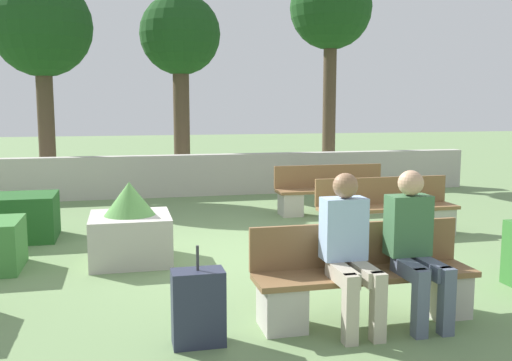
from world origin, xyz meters
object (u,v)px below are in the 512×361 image
(bench_right_side, at_px, (387,213))
(tree_center_left, at_px, (180,40))
(person_seated_man, at_px, (349,244))
(tree_center_right, at_px, (331,13))
(bench_front, at_px, (364,283))
(suitcase, at_px, (198,308))
(person_seated_woman, at_px, (415,239))
(tree_leftmost, at_px, (42,30))
(bench_left_side, at_px, (332,195))
(planter_corner_left, at_px, (130,229))

(bench_right_side, bearing_deg, tree_center_left, 113.11)
(person_seated_man, height_order, tree_center_right, tree_center_right)
(bench_front, height_order, suitcase, bench_front)
(person_seated_woman, height_order, tree_center_right, tree_center_right)
(bench_front, relative_size, person_seated_woman, 1.50)
(bench_right_side, bearing_deg, suitcase, -134.48)
(bench_right_side, height_order, tree_leftmost, tree_leftmost)
(tree_leftmost, bearing_deg, bench_front, -66.31)
(bench_right_side, distance_m, suitcase, 4.53)
(tree_center_left, bearing_deg, suitcase, -95.10)
(person_seated_woman, bearing_deg, bench_left_side, 77.25)
(person_seated_woman, bearing_deg, bench_front, 161.11)
(suitcase, xyz_separation_m, tree_leftmost, (-2.11, 8.47, 3.14))
(suitcase, bearing_deg, tree_center_left, 84.90)
(tree_leftmost, bearing_deg, person_seated_man, -67.88)
(suitcase, bearing_deg, tree_leftmost, 104.01)
(bench_right_side, distance_m, tree_center_left, 6.92)
(planter_corner_left, bearing_deg, bench_front, -50.44)
(bench_left_side, bearing_deg, bench_front, -103.71)
(person_seated_man, relative_size, tree_center_right, 0.26)
(bench_left_side, relative_size, planter_corner_left, 2.04)
(bench_right_side, distance_m, planter_corner_left, 3.73)
(person_seated_man, bearing_deg, tree_leftmost, 112.12)
(planter_corner_left, xyz_separation_m, tree_center_right, (4.90, 6.31, 3.71))
(bench_front, bearing_deg, person_seated_woman, -18.89)
(bench_front, bearing_deg, bench_right_side, 60.63)
(bench_front, xyz_separation_m, person_seated_man, (-0.21, -0.14, 0.40))
(bench_front, distance_m, planter_corner_left, 3.14)
(bench_left_side, xyz_separation_m, tree_leftmost, (-5.16, 3.42, 3.12))
(person_seated_woman, distance_m, suitcase, 1.96)
(person_seated_woman, bearing_deg, suitcase, -177.83)
(planter_corner_left, bearing_deg, bench_left_side, 34.49)
(person_seated_man, bearing_deg, tree_center_left, 93.24)
(tree_leftmost, bearing_deg, bench_left_side, -33.54)
(tree_center_right, bearing_deg, bench_left_side, -109.43)
(bench_front, height_order, tree_center_left, tree_center_left)
(person_seated_man, distance_m, suitcase, 1.37)
(suitcase, height_order, tree_center_right, tree_center_right)
(person_seated_man, bearing_deg, planter_corner_left, 124.96)
(bench_right_side, distance_m, tree_leftmost, 8.10)
(person_seated_woman, relative_size, tree_leftmost, 0.29)
(bench_front, distance_m, person_seated_man, 0.48)
(bench_left_side, xyz_separation_m, bench_right_side, (0.15, -1.85, 0.00))
(bench_left_side, relative_size, person_seated_woman, 1.51)
(person_seated_woman, height_order, planter_corner_left, person_seated_woman)
(bench_front, bearing_deg, person_seated_man, -146.23)
(bench_front, xyz_separation_m, bench_left_side, (1.53, 4.84, 0.00))
(planter_corner_left, height_order, suitcase, planter_corner_left)
(bench_left_side, bearing_deg, tree_leftmost, 150.30)
(bench_left_side, height_order, tree_leftmost, tree_leftmost)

